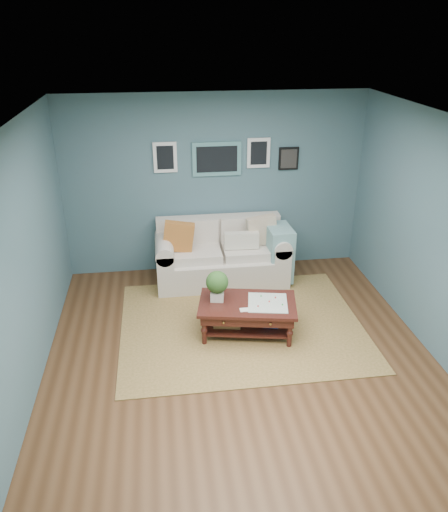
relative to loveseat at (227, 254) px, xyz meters
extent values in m
plane|color=brown|center=(-0.11, -2.03, -0.41)|extent=(5.00, 5.00, 0.00)
plane|color=white|center=(-0.11, -2.03, 2.29)|extent=(5.00, 5.00, 0.00)
cube|color=#43666B|center=(-0.11, 0.47, 0.94)|extent=(4.50, 0.02, 2.70)
cube|color=#43666B|center=(-0.11, -4.53, 0.94)|extent=(4.50, 0.02, 2.70)
cube|color=#43666B|center=(-2.36, -2.03, 0.94)|extent=(0.02, 5.00, 2.70)
cube|color=#43666B|center=(2.14, -2.03, 0.94)|extent=(0.02, 5.00, 2.70)
cube|color=teal|center=(-0.09, 0.45, 1.34)|extent=(0.72, 0.03, 0.50)
cube|color=black|center=(-0.09, 0.43, 1.34)|extent=(0.60, 0.01, 0.38)
cube|color=white|center=(-0.84, 0.45, 1.39)|extent=(0.34, 0.03, 0.44)
cube|color=white|center=(0.53, 0.45, 1.41)|extent=(0.34, 0.03, 0.44)
cube|color=black|center=(0.99, 0.45, 1.31)|extent=(0.30, 0.03, 0.34)
cube|color=brown|center=(0.01, -1.31, -0.41)|extent=(3.09, 2.47, 0.01)
cube|color=beige|center=(-0.09, -0.04, -0.20)|extent=(1.44, 0.89, 0.42)
cube|color=beige|center=(-0.09, 0.31, 0.25)|extent=(1.88, 0.22, 0.49)
cube|color=beige|center=(-0.93, -0.04, -0.10)|extent=(0.24, 0.89, 0.63)
cube|color=beige|center=(0.75, -0.04, -0.10)|extent=(0.24, 0.89, 0.63)
cylinder|color=beige|center=(-0.93, -0.04, 0.21)|extent=(0.26, 0.89, 0.26)
cylinder|color=beige|center=(0.75, -0.04, 0.21)|extent=(0.26, 0.89, 0.26)
cube|color=beige|center=(-0.47, -0.10, 0.08)|extent=(0.73, 0.57, 0.13)
cube|color=beige|center=(0.30, -0.10, 0.08)|extent=(0.73, 0.57, 0.13)
cube|color=beige|center=(-0.47, 0.19, 0.32)|extent=(0.73, 0.12, 0.36)
cube|color=beige|center=(0.30, 0.19, 0.32)|extent=(0.73, 0.12, 0.36)
cube|color=#D15820|center=(-0.71, -0.09, 0.36)|extent=(0.49, 0.17, 0.48)
cube|color=beige|center=(0.52, -0.02, 0.36)|extent=(0.48, 0.18, 0.47)
cube|color=beige|center=(0.20, -0.14, 0.27)|extent=(0.51, 0.12, 0.24)
cube|color=#85BABC|center=(0.75, -0.16, 0.05)|extent=(0.34, 0.56, 0.81)
cube|color=#351711|center=(0.05, -1.49, 0.01)|extent=(1.30, 0.91, 0.04)
cube|color=#351711|center=(0.05, -1.49, -0.07)|extent=(1.21, 0.81, 0.12)
cube|color=#351711|center=(0.05, -1.49, -0.30)|extent=(1.09, 0.70, 0.02)
sphere|color=gold|center=(-0.29, -1.75, -0.07)|extent=(0.03, 0.03, 0.03)
sphere|color=gold|center=(0.26, -1.86, -0.07)|extent=(0.03, 0.03, 0.03)
cylinder|color=#351711|center=(-0.51, -1.65, -0.21)|extent=(0.06, 0.06, 0.41)
cylinder|color=#351711|center=(0.50, -1.85, -0.21)|extent=(0.06, 0.06, 0.41)
cylinder|color=#351711|center=(-0.41, -1.13, -0.21)|extent=(0.06, 0.06, 0.41)
cylinder|color=#351711|center=(0.60, -1.33, -0.21)|extent=(0.06, 0.06, 0.41)
cube|color=silver|center=(-0.32, -1.37, 0.09)|extent=(0.19, 0.19, 0.12)
sphere|color=#214D1D|center=(-0.32, -1.37, 0.28)|extent=(0.28, 0.28, 0.28)
cube|color=white|center=(0.29, -1.54, 0.04)|extent=(0.56, 0.56, 0.01)
cube|color=#B17944|center=(-0.20, -1.44, -0.19)|extent=(0.38, 0.30, 0.20)
cube|color=navy|center=(0.32, -1.52, -0.24)|extent=(0.27, 0.22, 0.11)
camera|label=1|loc=(-0.96, -6.70, 3.17)|focal=35.00mm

